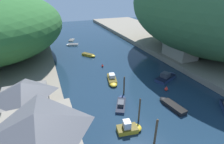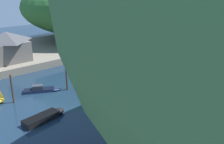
# 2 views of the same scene
# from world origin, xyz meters

# --- Properties ---
(water_surface) EXTENTS (130.00, 130.00, 0.00)m
(water_surface) POSITION_xyz_m (0.00, 30.00, 0.00)
(water_surface) COLOR #192D42
(water_surface) RESTS_ON ground
(right_bank) EXTENTS (22.00, 120.00, 1.26)m
(right_bank) POSITION_xyz_m (23.97, 30.00, 0.63)
(right_bank) COLOR gray
(right_bank) RESTS_ON ground
(hillside_right) EXTENTS (34.98, 48.97, 24.16)m
(hillside_right) POSITION_xyz_m (25.07, 25.36, 13.34)
(hillside_right) COLOR #3D6B3D
(hillside_right) RESTS_ON right_bank
(waterfront_building) EXTENTS (6.95, 8.68, 6.86)m
(waterfront_building) POSITION_xyz_m (-16.09, 4.97, 4.80)
(waterfront_building) COLOR gray
(waterfront_building) RESTS_ON left_bank
(boathouse_shed) EXTENTS (6.29, 6.69, 5.12)m
(boathouse_shed) POSITION_xyz_m (-17.96, 14.37, 3.91)
(boathouse_shed) COLOR slate
(boathouse_shed) RESTS_ON left_bank
(right_bank_cottage) EXTENTS (5.34, 8.42, 5.09)m
(right_bank_cottage) POSITION_xyz_m (16.77, 24.94, 3.89)
(right_bank_cottage) COLOR gray
(right_bank_cottage) RESTS_ON right_bank
(boat_far_upstream) EXTENTS (2.00, 5.10, 0.67)m
(boat_far_upstream) POSITION_xyz_m (2.65, 10.12, 0.33)
(boat_far_upstream) COLOR black
(boat_far_upstream) RESTS_ON water_surface
(boat_open_rowboat) EXTENTS (3.54, 4.98, 0.95)m
(boat_open_rowboat) POSITION_xyz_m (-4.51, 13.48, 0.29)
(boat_open_rowboat) COLOR navy
(boat_open_rowboat) RESTS_ON water_surface
(boat_navy_launch) EXTENTS (4.16, 2.83, 0.53)m
(boat_navy_launch) POSITION_xyz_m (-6.09, 48.84, 0.26)
(boat_navy_launch) COLOR white
(boat_navy_launch) RESTS_ON water_surface
(boat_moored_right) EXTENTS (2.70, 5.24, 1.46)m
(boat_moored_right) POSITION_xyz_m (-3.00, 21.04, 0.46)
(boat_moored_right) COLOR gold
(boat_moored_right) RESTS_ON water_surface
(boat_cabin_cruiser) EXTENTS (3.47, 1.97, 1.71)m
(boat_cabin_cruiser) POSITION_xyz_m (-5.87, 7.85, 0.51)
(boat_cabin_cruiser) COLOR gold
(boat_cabin_cruiser) RESTS_ON water_surface
(boat_white_cruiser) EXTENTS (3.47, 4.11, 0.66)m
(boat_white_cruiser) POSITION_xyz_m (-3.48, 36.97, 0.33)
(boat_white_cruiser) COLOR gold
(boat_white_cruiser) RESTS_ON water_surface
(boat_small_dinghy) EXTENTS (2.86, 3.95, 0.41)m
(boat_small_dinghy) POSITION_xyz_m (-5.04, 54.90, 0.20)
(boat_small_dinghy) COLOR silver
(boat_small_dinghy) RESTS_ON water_surface
(boat_red_skiff) EXTENTS (6.22, 4.23, 1.57)m
(boat_red_skiff) POSITION_xyz_m (7.96, 18.13, 0.48)
(boat_red_skiff) COLOR navy
(boat_red_skiff) RESTS_ON water_surface
(mooring_post_nearest) EXTENTS (0.27, 0.27, 3.77)m
(mooring_post_nearest) POSITION_xyz_m (-4.01, 4.88, 1.90)
(mooring_post_nearest) COLOR brown
(mooring_post_nearest) RESTS_ON water_surface
(mooring_post_second) EXTENTS (0.23, 0.23, 3.73)m
(mooring_post_second) POSITION_xyz_m (-3.72, 9.20, 1.87)
(mooring_post_second) COLOR #4C3D2D
(mooring_post_second) RESTS_ON water_surface
(mooring_post_fourth) EXTENTS (0.27, 0.27, 3.42)m
(mooring_post_fourth) POSITION_xyz_m (-2.68, 16.30, 1.72)
(mooring_post_fourth) COLOR #4C3D2D
(mooring_post_fourth) RESTS_ON water_surface
(channel_buoy_near) EXTENTS (0.53, 0.53, 0.79)m
(channel_buoy_near) POSITION_xyz_m (-2.45, 28.70, 0.31)
(channel_buoy_near) COLOR red
(channel_buoy_near) RESTS_ON water_surface
(channel_buoy_far) EXTENTS (0.61, 0.61, 0.91)m
(channel_buoy_far) POSITION_xyz_m (4.96, 14.34, 0.35)
(channel_buoy_far) COLOR red
(channel_buoy_far) RESTS_ON water_surface
(person_by_boathouse) EXTENTS (0.31, 0.43, 1.69)m
(person_by_boathouse) POSITION_xyz_m (-14.58, 6.98, 2.24)
(person_by_boathouse) COLOR #282D3D
(person_by_boathouse) RESTS_ON left_bank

